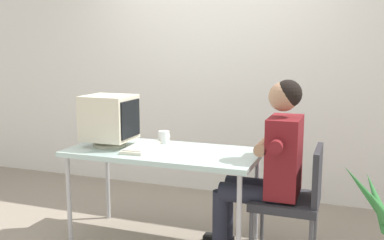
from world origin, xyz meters
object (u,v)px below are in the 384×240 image
Objects in this scene: office_chair at (295,196)px; keyboard at (142,147)px; person_seated at (269,162)px; desk at (163,156)px; crt_monitor at (110,118)px; desk_mug at (164,137)px.

keyboard is at bearing -177.26° from office_chair.
keyboard is at bearing -176.72° from person_seated.
person_seated is at bearing 3.28° from keyboard.
office_chair is (1.01, 0.04, -0.21)m from desk.
crt_monitor reaches higher than keyboard.
desk is 3.62× the size of crt_monitor.
desk is 0.19m from keyboard.
person_seated is at bearing 2.46° from desk.
office_chair is at bearing -10.32° from desk_mug.
desk_mug is at bearing 167.54° from person_seated.
desk is 3.24× the size of keyboard.
office_chair is 0.65× the size of person_seated.
crt_monitor is 0.48m from desk_mug.
person_seated is (-0.19, 0.00, 0.23)m from office_chair.
crt_monitor is at bearing 177.17° from keyboard.
office_chair is at bearing 1.66° from crt_monitor.
desk is at bearing 0.92° from crt_monitor.
office_chair is 0.30m from person_seated.
desk_mug is at bearing 169.68° from office_chair.
desk is at bearing -177.54° from person_seated.
person_seated is (0.99, 0.06, -0.05)m from keyboard.
office_chair reaches higher than keyboard.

